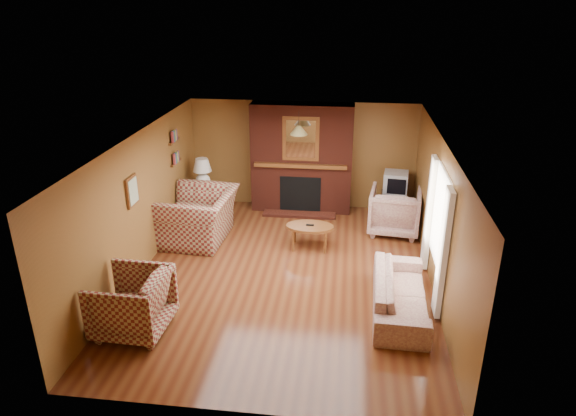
# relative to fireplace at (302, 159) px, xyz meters

# --- Properties ---
(floor) EXTENTS (6.50, 6.50, 0.00)m
(floor) POSITION_rel_fireplace_xyz_m (0.00, -2.98, -1.18)
(floor) COLOR #4E2210
(floor) RESTS_ON ground
(ceiling) EXTENTS (6.50, 6.50, 0.00)m
(ceiling) POSITION_rel_fireplace_xyz_m (0.00, -2.98, 1.22)
(ceiling) COLOR silver
(ceiling) RESTS_ON wall_back
(wall_back) EXTENTS (6.50, 0.00, 6.50)m
(wall_back) POSITION_rel_fireplace_xyz_m (0.00, 0.27, 0.02)
(wall_back) COLOR brown
(wall_back) RESTS_ON floor
(wall_front) EXTENTS (6.50, 0.00, 6.50)m
(wall_front) POSITION_rel_fireplace_xyz_m (0.00, -6.23, 0.02)
(wall_front) COLOR brown
(wall_front) RESTS_ON floor
(wall_left) EXTENTS (0.00, 6.50, 6.50)m
(wall_left) POSITION_rel_fireplace_xyz_m (-2.50, -2.98, 0.02)
(wall_left) COLOR brown
(wall_left) RESTS_ON floor
(wall_right) EXTENTS (0.00, 6.50, 6.50)m
(wall_right) POSITION_rel_fireplace_xyz_m (2.50, -2.98, 0.02)
(wall_right) COLOR brown
(wall_right) RESTS_ON floor
(fireplace) EXTENTS (2.20, 0.82, 2.40)m
(fireplace) POSITION_rel_fireplace_xyz_m (0.00, 0.00, 0.00)
(fireplace) COLOR #4F1B11
(fireplace) RESTS_ON floor
(window_right) EXTENTS (0.10, 1.85, 2.00)m
(window_right) POSITION_rel_fireplace_xyz_m (2.45, -3.18, -0.06)
(window_right) COLOR beige
(window_right) RESTS_ON wall_right
(bookshelf) EXTENTS (0.09, 0.55, 0.71)m
(bookshelf) POSITION_rel_fireplace_xyz_m (-2.44, -1.08, 0.48)
(bookshelf) COLOR brown
(bookshelf) RESTS_ON wall_left
(botanical_print) EXTENTS (0.05, 0.40, 0.50)m
(botanical_print) POSITION_rel_fireplace_xyz_m (-2.47, -3.28, 0.37)
(botanical_print) COLOR brown
(botanical_print) RESTS_ON wall_left
(pendant_light) EXTENTS (0.36, 0.36, 0.48)m
(pendant_light) POSITION_rel_fireplace_xyz_m (0.00, -0.68, 0.82)
(pendant_light) COLOR black
(pendant_light) RESTS_ON ceiling
(plaid_loveseat) EXTENTS (1.40, 1.58, 0.98)m
(plaid_loveseat) POSITION_rel_fireplace_xyz_m (-1.85, -1.79, -0.69)
(plaid_loveseat) COLOR maroon
(plaid_loveseat) RESTS_ON floor
(plaid_armchair) EXTENTS (1.05, 1.02, 0.92)m
(plaid_armchair) POSITION_rel_fireplace_xyz_m (-1.95, -4.85, -0.72)
(plaid_armchair) COLOR maroon
(plaid_armchair) RESTS_ON floor
(floral_sofa) EXTENTS (0.87, 2.06, 0.59)m
(floral_sofa) POSITION_rel_fireplace_xyz_m (1.90, -3.86, -0.89)
(floral_sofa) COLOR beige
(floral_sofa) RESTS_ON floor
(floral_armchair) EXTENTS (1.10, 1.13, 0.93)m
(floral_armchair) POSITION_rel_fireplace_xyz_m (2.00, -0.98, -0.72)
(floral_armchair) COLOR beige
(floral_armchair) RESTS_ON floor
(coffee_table) EXTENTS (0.90, 0.56, 0.49)m
(coffee_table) POSITION_rel_fireplace_xyz_m (0.35, -1.92, -0.77)
(coffee_table) COLOR brown
(coffee_table) RESTS_ON floor
(side_table) EXTENTS (0.51, 0.51, 0.62)m
(side_table) POSITION_rel_fireplace_xyz_m (-2.10, -0.53, -0.87)
(side_table) COLOR brown
(side_table) RESTS_ON floor
(table_lamp) EXTENTS (0.40, 0.40, 0.66)m
(table_lamp) POSITION_rel_fireplace_xyz_m (-2.10, -0.53, -0.19)
(table_lamp) COLOR white
(table_lamp) RESTS_ON side_table
(tv_stand) EXTENTS (0.54, 0.49, 0.56)m
(tv_stand) POSITION_rel_fireplace_xyz_m (2.05, -0.18, -0.90)
(tv_stand) COLOR black
(tv_stand) RESTS_ON floor
(crt_tv) EXTENTS (0.55, 0.55, 0.46)m
(crt_tv) POSITION_rel_fireplace_xyz_m (2.05, -0.19, -0.39)
(crt_tv) COLOR #B2B4BA
(crt_tv) RESTS_ON tv_stand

